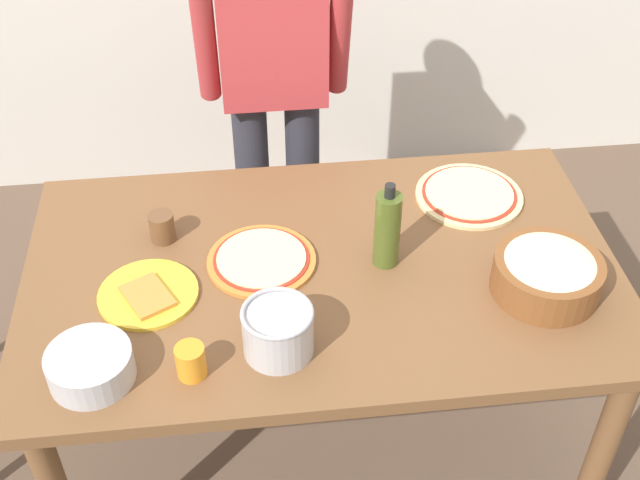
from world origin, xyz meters
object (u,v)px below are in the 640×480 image
at_px(dining_table, 322,290).
at_px(pizza_raw_on_board, 469,195).
at_px(pizza_cooked_on_tray, 262,260).
at_px(plate_with_slice, 148,294).
at_px(olive_oil_bottle, 387,229).
at_px(person_cook, 274,72).
at_px(popcorn_bowl, 548,272).
at_px(mixing_bowl_steel, 90,366).
at_px(cup_small_brown, 162,227).
at_px(steel_pot, 278,330).
at_px(cup_orange, 191,361).

bearing_deg(dining_table, pizza_raw_on_board, 28.25).
height_order(pizza_raw_on_board, pizza_cooked_on_tray, same).
bearing_deg(dining_table, plate_with_slice, -171.98).
distance_m(dining_table, olive_oil_bottle, 0.27).
xyz_separation_m(dining_table, olive_oil_bottle, (0.17, -0.00, 0.20)).
height_order(dining_table, person_cook, person_cook).
height_order(plate_with_slice, popcorn_bowl, popcorn_bowl).
bearing_deg(popcorn_bowl, pizza_raw_on_board, 102.60).
xyz_separation_m(person_cook, popcorn_bowl, (0.63, -0.91, -0.12)).
distance_m(popcorn_bowl, mixing_bowl_steel, 1.15).
relative_size(person_cook, mixing_bowl_steel, 8.10).
xyz_separation_m(popcorn_bowl, mixing_bowl_steel, (-1.14, -0.16, -0.02)).
distance_m(dining_table, plate_with_slice, 0.48).
bearing_deg(pizza_raw_on_board, mixing_bowl_steel, -151.19).
bearing_deg(popcorn_bowl, cup_small_brown, 161.98).
xyz_separation_m(person_cook, cup_small_brown, (-0.36, -0.59, -0.14)).
bearing_deg(pizza_raw_on_board, person_cook, 137.08).
height_order(mixing_bowl_steel, olive_oil_bottle, olive_oil_bottle).
bearing_deg(popcorn_bowl, dining_table, 164.33).
relative_size(dining_table, steel_pot, 9.22).
distance_m(pizza_raw_on_board, cup_small_brown, 0.90).
distance_m(cup_orange, cup_small_brown, 0.51).
relative_size(steel_pot, cup_orange, 2.04).
relative_size(person_cook, cup_small_brown, 19.06).
distance_m(pizza_cooked_on_tray, mixing_bowl_steel, 0.55).
xyz_separation_m(plate_with_slice, mixing_bowl_steel, (-0.12, -0.26, 0.03)).
bearing_deg(cup_orange, popcorn_bowl, 11.14).
relative_size(steel_pot, cup_small_brown, 2.04).
relative_size(pizza_cooked_on_tray, plate_with_slice, 1.14).
relative_size(person_cook, pizza_raw_on_board, 5.08).
bearing_deg(pizza_cooked_on_tray, mixing_bowl_steel, -139.37).
relative_size(pizza_cooked_on_tray, steel_pot, 1.71).
bearing_deg(plate_with_slice, steel_pot, -34.44).
bearing_deg(cup_small_brown, pizza_cooked_on_tray, -26.22).
xyz_separation_m(pizza_cooked_on_tray, cup_orange, (-0.18, -0.37, 0.03)).
bearing_deg(pizza_cooked_on_tray, olive_oil_bottle, -5.71).
bearing_deg(cup_small_brown, popcorn_bowl, -18.02).
height_order(popcorn_bowl, olive_oil_bottle, olive_oil_bottle).
xyz_separation_m(person_cook, plate_with_slice, (-0.39, -0.82, -0.17)).
relative_size(pizza_raw_on_board, mixing_bowl_steel, 1.59).
bearing_deg(steel_pot, cup_small_brown, 122.71).
height_order(pizza_cooked_on_tray, cup_small_brown, cup_small_brown).
bearing_deg(cup_orange, pizza_cooked_on_tray, 63.52).
bearing_deg(pizza_cooked_on_tray, cup_small_brown, 153.78).
xyz_separation_m(pizza_raw_on_board, popcorn_bowl, (0.09, -0.41, 0.05)).
height_order(pizza_raw_on_board, steel_pot, steel_pot).
relative_size(pizza_cooked_on_tray, olive_oil_bottle, 1.16).
bearing_deg(olive_oil_bottle, pizza_cooked_on_tray, 174.29).
relative_size(dining_table, mixing_bowl_steel, 8.00).
height_order(pizza_cooked_on_tray, popcorn_bowl, popcorn_bowl).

